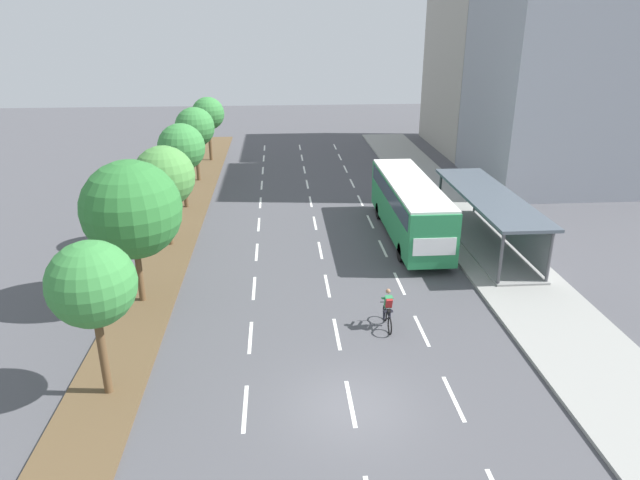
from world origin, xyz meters
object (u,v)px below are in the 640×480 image
(median_tree_nearest, at_px, (92,285))
(median_tree_farthest, at_px, (208,114))
(median_tree_fifth, at_px, (195,127))
(cyclist, at_px, (388,310))
(median_tree_third, at_px, (164,177))
(bus_shelter, at_px, (492,214))
(median_tree_second, at_px, (132,210))
(median_tree_fourth, at_px, (181,147))
(bus, at_px, (409,203))

(median_tree_nearest, xyz_separation_m, median_tree_farthest, (-0.01, 34.04, 0.06))
(median_tree_nearest, bearing_deg, median_tree_fifth, 90.58)
(cyclist, xyz_separation_m, median_tree_third, (-10.47, 9.85, 3.22))
(bus_shelter, xyz_separation_m, median_tree_third, (-17.86, 1.27, 2.15))
(bus_shelter, bearing_deg, cyclist, -130.77)
(median_tree_second, relative_size, median_tree_fifth, 1.14)
(cyclist, bearing_deg, median_tree_fifth, 114.24)
(bus_shelter, relative_size, median_tree_nearest, 2.10)
(median_tree_nearest, bearing_deg, cyclist, 20.12)
(median_tree_second, bearing_deg, median_tree_fifth, 89.94)
(median_tree_second, distance_m, median_tree_fourth, 13.62)
(median_tree_third, bearing_deg, median_tree_second, -91.01)
(bus, height_order, median_tree_third, median_tree_third)
(median_tree_nearest, relative_size, median_tree_third, 0.98)
(median_tree_nearest, height_order, median_tree_third, median_tree_third)
(median_tree_second, height_order, median_tree_farthest, median_tree_second)
(bus, height_order, median_tree_farthest, median_tree_farthest)
(median_tree_fourth, bearing_deg, median_tree_fifth, 90.08)
(median_tree_third, bearing_deg, cyclist, -43.25)
(cyclist, height_order, median_tree_farthest, median_tree_farthest)
(bus, distance_m, median_tree_fourth, 15.26)
(bus_shelter, xyz_separation_m, bus, (-4.28, 1.64, 0.20))
(median_tree_second, height_order, median_tree_fifth, median_tree_second)
(bus, height_order, median_tree_second, median_tree_second)
(bus_shelter, xyz_separation_m, cyclist, (-7.40, -8.58, -1.08))
(bus_shelter, bearing_deg, median_tree_second, -162.88)
(median_tree_fifth, bearing_deg, bus_shelter, -39.65)
(bus, relative_size, median_tree_fourth, 2.02)
(bus, bearing_deg, median_tree_nearest, -133.78)
(median_tree_farthest, bearing_deg, median_tree_fourth, -91.08)
(median_tree_nearest, height_order, median_tree_second, median_tree_second)
(bus, bearing_deg, median_tree_fourth, 154.80)
(median_tree_nearest, distance_m, median_tree_farthest, 34.04)
(median_tree_nearest, xyz_separation_m, median_tree_fifth, (-0.28, 27.23, 0.09))
(median_tree_fourth, height_order, median_tree_farthest, median_tree_fourth)
(bus_shelter, bearing_deg, median_tree_nearest, -145.08)
(bus_shelter, bearing_deg, median_tree_fourth, 155.78)
(median_tree_nearest, bearing_deg, median_tree_third, 90.75)
(median_tree_third, distance_m, median_tree_fourth, 6.81)
(median_tree_fifth, xyz_separation_m, median_tree_farthest, (0.27, 6.81, -0.04))
(median_tree_second, bearing_deg, median_tree_third, 88.99)
(median_tree_third, relative_size, median_tree_fourth, 1.00)
(median_tree_nearest, xyz_separation_m, median_tree_third, (-0.18, 13.62, -0.13))
(median_tree_fourth, bearing_deg, median_tree_second, -90.13)
(bus, height_order, median_tree_fifth, median_tree_fifth)
(bus, bearing_deg, median_tree_fifth, 135.94)
(bus_shelter, relative_size, median_tree_farthest, 2.08)
(median_tree_second, distance_m, median_tree_farthest, 27.24)
(bus_shelter, xyz_separation_m, median_tree_nearest, (-17.69, -12.35, 2.27))
(median_tree_fourth, bearing_deg, bus_shelter, -24.22)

